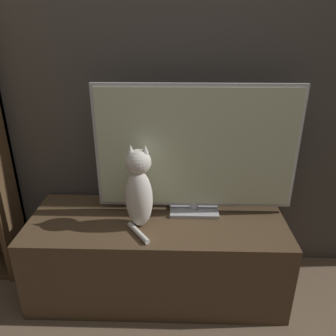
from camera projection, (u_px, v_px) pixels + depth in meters
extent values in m
cube|color=#47423D|center=(158.00, 62.00, 1.81)|extent=(4.80, 0.05, 2.60)
cube|color=brown|center=(157.00, 254.00, 1.94)|extent=(1.44, 0.55, 0.48)
cube|color=#B7B7BC|center=(194.00, 210.00, 1.91)|extent=(0.28, 0.17, 0.02)
cylinder|color=#B7B7BC|center=(194.00, 205.00, 1.90)|extent=(0.04, 0.04, 0.04)
cube|color=#B7B7BC|center=(196.00, 148.00, 1.77)|extent=(1.10, 0.02, 0.69)
cube|color=beige|center=(196.00, 149.00, 1.76)|extent=(1.06, 0.01, 0.66)
ellipsoid|color=silver|center=(139.00, 199.00, 1.72)|extent=(0.14, 0.13, 0.33)
ellipsoid|color=olive|center=(140.00, 197.00, 1.77)|extent=(0.08, 0.04, 0.18)
sphere|color=silver|center=(138.00, 162.00, 1.66)|extent=(0.13, 0.13, 0.13)
cone|color=silver|center=(130.00, 149.00, 1.64)|extent=(0.04, 0.04, 0.04)
cone|color=silver|center=(145.00, 149.00, 1.64)|extent=(0.04, 0.04, 0.04)
cylinder|color=silver|center=(138.00, 233.00, 1.69)|extent=(0.13, 0.18, 0.03)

